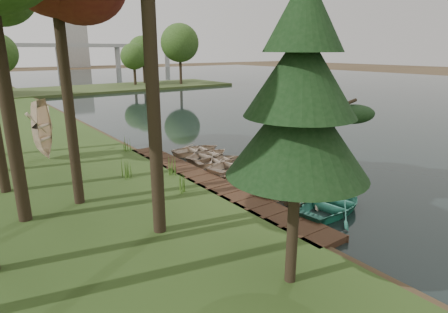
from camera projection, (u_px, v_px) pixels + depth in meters
ground at (232, 180)px, 20.33m from camera, size 300.00×300.00×0.00m
water at (314, 99)px, 52.89m from camera, size 130.00×200.00×0.05m
boardwalk at (208, 183)px, 19.38m from camera, size 1.60×16.00×0.30m
peninsula at (90, 89)px, 63.53m from camera, size 50.00×14.00×0.45m
far_trees at (66, 52)px, 59.92m from camera, size 45.60×5.60×8.80m
bridge at (32, 48)px, 118.28m from camera, size 95.90×4.00×8.60m
building_a at (72, 43)px, 143.30m from camera, size 10.00×8.00×18.00m
rowboat_0 at (333, 202)px, 16.14m from camera, size 4.35×3.39×0.82m
rowboat_1 at (308, 193)px, 17.50m from camera, size 3.38×2.73×0.62m
rowboat_2 at (284, 183)px, 18.51m from camera, size 4.61×3.82×0.83m
rowboat_3 at (273, 177)px, 19.38m from camera, size 3.84×2.75×0.79m
rowboat_4 at (244, 171)px, 20.60m from camera, size 3.54×2.89×0.64m
rowboat_5 at (238, 163)px, 21.63m from camera, size 4.37×3.40×0.83m
rowboat_6 at (220, 159)px, 22.73m from camera, size 3.55×2.80×0.66m
rowboat_7 at (209, 154)px, 23.85m from camera, size 3.71×3.01×0.68m
rowboat_8 at (196, 149)px, 25.12m from camera, size 3.47×2.60×0.68m
stored_rowboat at (47, 153)px, 22.97m from camera, size 4.51×4.32×0.76m
pine_tree at (300, 99)px, 9.52m from camera, size 3.80×3.80×8.36m
reeds_0 at (183, 182)px, 17.71m from camera, size 0.60×0.60×0.90m
reeds_1 at (127, 168)px, 19.56m from camera, size 0.60×0.60×1.06m
reeds_2 at (173, 166)px, 20.06m from camera, size 0.60×0.60×0.99m
reeds_3 at (126, 144)px, 24.80m from camera, size 0.60×0.60×0.93m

